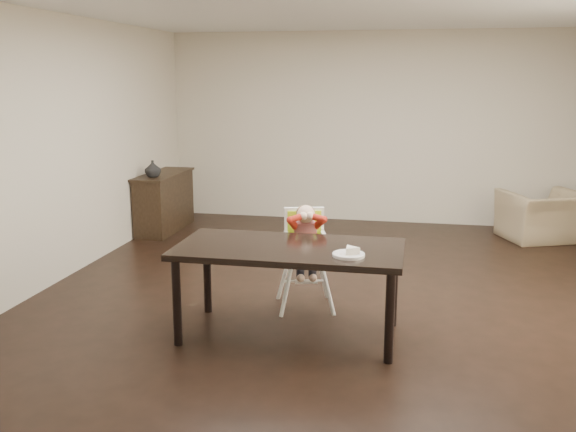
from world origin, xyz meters
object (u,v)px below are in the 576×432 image
object	(u,v)px
dining_table	(289,256)
high_chair	(305,235)
armchair	(544,208)
sideboard	(164,202)

from	to	relation	value
dining_table	high_chair	world-z (taller)	high_chair
dining_table	armchair	xyz separation A→B (m)	(2.59, 3.70, -0.25)
sideboard	armchair	bearing A→B (deg)	5.20
dining_table	high_chair	xyz separation A→B (m)	(0.01, 0.68, 0.00)
armchair	sideboard	world-z (taller)	armchair
high_chair	armchair	xyz separation A→B (m)	(2.58, 3.02, -0.25)
dining_table	armchair	world-z (taller)	armchair
high_chair	sideboard	xyz separation A→B (m)	(-2.40, 2.56, -0.28)
dining_table	sideboard	bearing A→B (deg)	126.36
armchair	sideboard	distance (m)	5.00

